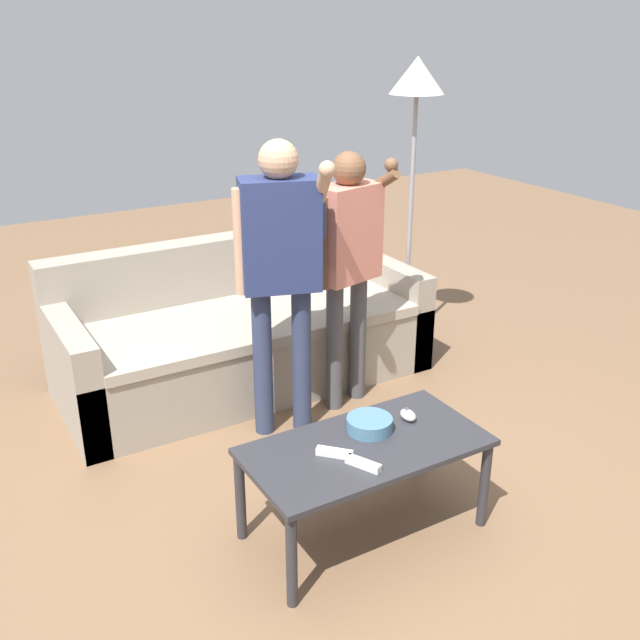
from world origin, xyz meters
The scene contains 10 objects.
ground_plane centered at (0.00, 0.00, 0.00)m, with size 12.00×12.00×0.00m, color brown.
couch centered at (0.17, 1.35, 0.29)m, with size 2.19×0.92×0.83m.
coffee_table centered at (0.00, -0.26, 0.38)m, with size 1.02×0.52×0.44m.
snack_bowl centered at (0.07, -0.18, 0.47)m, with size 0.20×0.20×0.06m, color teal.
game_remote_nunchuk centered at (0.27, -0.19, 0.46)m, with size 0.06×0.09×0.05m.
floor_lamp centered at (1.38, 1.30, 1.63)m, with size 0.34×0.34×1.88m.
player_center centered at (0.10, 0.68, 0.98)m, with size 0.44×0.43×1.56m.
player_right centered at (0.56, 0.77, 0.91)m, with size 0.46×0.28×1.45m.
game_remote_wand_near centered at (-0.16, -0.27, 0.45)m, with size 0.13×0.13×0.03m.
game_remote_wand_far centered at (-0.10, -0.40, 0.45)m, with size 0.10×0.15×0.03m.
Camera 1 is at (-1.48, -2.41, 2.07)m, focal length 40.81 mm.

